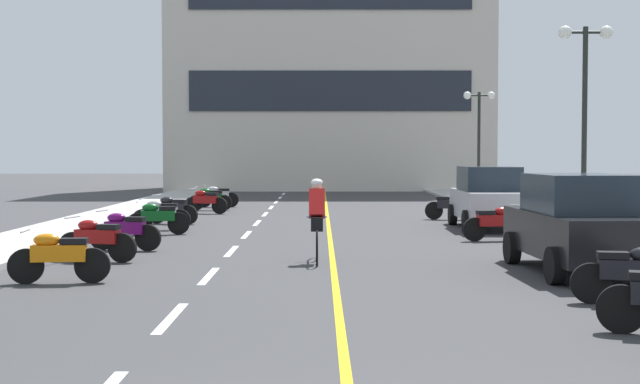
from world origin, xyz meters
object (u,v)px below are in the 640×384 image
motorcycle_9 (173,209)px  motorcycle_12 (211,198)px  motorcycle_2 (633,273)px  motorcycle_13 (219,196)px  motorcycle_7 (159,217)px  parked_car_near (579,223)px  street_lamp_mid (586,82)px  motorcycle_5 (126,230)px  motorcycle_8 (162,214)px  parked_car_mid (490,197)px  motorcycle_4 (98,239)px  motorcycle_3 (60,256)px  motorcycle_10 (452,206)px  street_lamp_far (480,120)px  motorcycle_6 (497,222)px  cyclist_rider (318,219)px  motorcycle_11 (207,201)px

motorcycle_9 → motorcycle_12: 6.58m
motorcycle_2 → motorcycle_13: (-8.73, 23.22, 0.00)m
motorcycle_7 → parked_car_near: bearing=-39.7°
street_lamp_mid → motorcycle_5: 12.65m
parked_car_near → motorcycle_5: parked_car_near is taller
motorcycle_5 → motorcycle_8: same height
parked_car_mid → motorcycle_4: size_ratio=2.51×
motorcycle_12 → motorcycle_7: bearing=-90.7°
parked_car_mid → motorcycle_8: parked_car_mid is taller
street_lamp_mid → motorcycle_5: bearing=-162.0°
motorcycle_2 → motorcycle_8: same height
motorcycle_9 → motorcycle_4: bearing=-89.5°
motorcycle_3 → motorcycle_13: 21.15m
parked_car_mid → motorcycle_5: bearing=-148.3°
street_lamp_mid → motorcycle_10: bearing=116.4°
street_lamp_far → motorcycle_10: street_lamp_far is taller
motorcycle_3 → parked_car_mid: bearing=49.2°
motorcycle_6 → motorcycle_12: size_ratio=0.99×
street_lamp_mid → motorcycle_2: street_lamp_mid is taller
motorcycle_5 → cyclist_rider: bearing=-26.3°
motorcycle_10 → motorcycle_12: same height
motorcycle_2 → motorcycle_5: same height
motorcycle_12 → motorcycle_10: bearing=-29.1°
street_lamp_mid → motorcycle_9: (-11.71, 3.74, -3.63)m
motorcycle_12 → motorcycle_13: bearing=88.3°
motorcycle_2 → motorcycle_3: same height
cyclist_rider → parked_car_near: bearing=-18.1°
parked_car_mid → motorcycle_3: (-9.35, -10.83, -0.44)m
street_lamp_far → motorcycle_7: bearing=-124.9°
motorcycle_10 → cyclist_rider: cyclist_rider is taller
motorcycle_6 → motorcycle_2: bearing=-89.3°
motorcycle_2 → motorcycle_10: same height
motorcycle_7 → motorcycle_8: size_ratio=0.99×
motorcycle_9 → motorcycle_5: bearing=-88.6°
street_lamp_mid → motorcycle_3: 14.93m
motorcycle_7 → motorcycle_2: bearing=-50.9°
motorcycle_6 → motorcycle_8: 9.53m
motorcycle_4 → motorcycle_11: same height
street_lamp_mid → motorcycle_8: bearing=172.2°
street_lamp_far → motorcycle_7: size_ratio=2.92×
parked_car_mid → cyclist_rider: bearing=-122.1°
motorcycle_2 → motorcycle_7: size_ratio=1.00×
street_lamp_far → motorcycle_2: size_ratio=2.91×
parked_car_mid → motorcycle_11: parked_car_mid is taller
parked_car_near → cyclist_rider: 5.05m
motorcycle_2 → motorcycle_3: size_ratio=1.00×
motorcycle_4 → motorcycle_6: bearing=25.5°
motorcycle_3 → motorcycle_7: size_ratio=1.01×
motorcycle_7 → motorcycle_10: (8.76, 5.41, 0.00)m
motorcycle_12 → motorcycle_6: bearing=-53.8°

